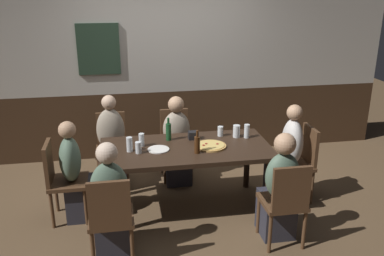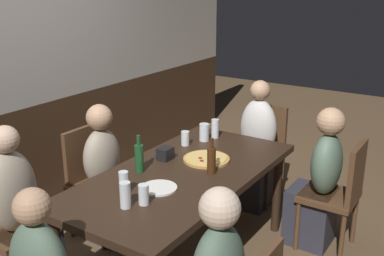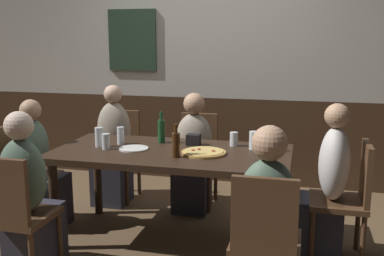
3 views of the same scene
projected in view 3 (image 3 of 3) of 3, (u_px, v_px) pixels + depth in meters
name	position (u px, v px, depth m)	size (l,w,h in m)	color
ground_plane	(172.00, 239.00, 3.69)	(12.00, 12.00, 0.00)	brown
wall_back	(213.00, 66.00, 5.00)	(6.40, 0.13, 2.60)	#3D2819
dining_table	(171.00, 160.00, 3.56)	(1.84, 0.91, 0.74)	black
chair_left_far	(119.00, 149.00, 4.61)	(0.40, 0.40, 0.88)	#513521
chair_head_east	(349.00, 194.00, 3.27)	(0.40, 0.40, 0.88)	#513521
chair_mid_far	(197.00, 154.00, 4.42)	(0.40, 0.40, 0.88)	#513521
chair_left_near	(14.00, 211.00, 2.95)	(0.40, 0.40, 0.88)	#513521
chair_head_west	(23.00, 169.00, 3.91)	(0.40, 0.40, 0.88)	#513521
chair_right_near	(265.00, 237.00, 2.57)	(0.40, 0.40, 0.88)	#513521
person_left_far	(113.00, 154.00, 4.46)	(0.34, 0.37, 1.16)	#2D2D38
person_head_east	(326.00, 194.00, 3.31)	(0.37, 0.34, 1.16)	#2D2D38
person_mid_far	(193.00, 161.00, 4.27)	(0.34, 0.37, 1.11)	#2D2D38
person_left_near	(29.00, 205.00, 3.11)	(0.34, 0.37, 1.14)	#2D2D38
person_head_west	(40.00, 174.00, 3.87)	(0.37, 0.34, 1.10)	#2D2D38
person_right_near	(267.00, 229.00, 2.73)	(0.34, 0.37, 1.12)	#2D2D38
pizza	(204.00, 152.00, 3.44)	(0.34, 0.34, 0.03)	tan
tumbler_water	(234.00, 140.00, 3.69)	(0.07, 0.07, 0.11)	silver
pint_glass_pale	(268.00, 142.00, 3.51)	(0.06, 0.06, 0.16)	silver
highball_clear	(99.00, 138.00, 3.66)	(0.06, 0.06, 0.16)	silver
pint_glass_stout	(106.00, 142.00, 3.58)	(0.06, 0.06, 0.12)	silver
pint_glass_amber	(121.00, 137.00, 3.75)	(0.06, 0.06, 0.14)	silver
beer_glass_tall	(254.00, 142.00, 3.58)	(0.08, 0.08, 0.14)	silver
beer_bottle_green	(161.00, 130.00, 3.79)	(0.06, 0.06, 0.26)	#194723
beer_bottle_brown	(176.00, 144.00, 3.33)	(0.06, 0.06, 0.25)	#42230F
plate_white_large	(134.00, 149.00, 3.58)	(0.23, 0.23, 0.01)	white
condiment_caddy	(193.00, 140.00, 3.72)	(0.11, 0.09, 0.09)	black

